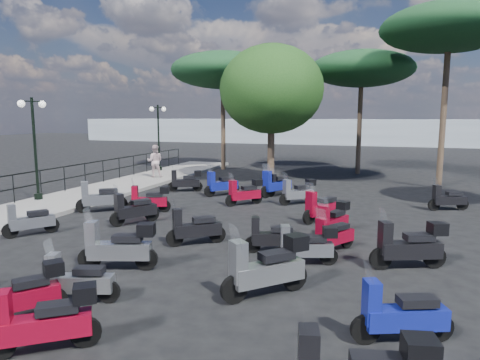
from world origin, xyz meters
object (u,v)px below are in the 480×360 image
(scooter_9, at_px, (134,210))
(lamp_post_2, at_px, (158,133))
(scooter_7, at_px, (77,281))
(pine_2, at_px, (223,71))
(scooter_6, at_px, (44,322))
(scooter_13, at_px, (19,294))
(scooter_4, at_px, (100,198))
(scooter_23, at_px, (298,192))
(scooter_14, at_px, (118,247))
(scooter_19, at_px, (267,268))
(scooter_10, at_px, (221,185))
(pine_1, at_px, (449,28))
(scooter_8, at_px, (195,228))
(scooter_28, at_px, (448,199))
(scooter_5, at_px, (186,181))
(scooter_20, at_px, (306,246))
(pedestrian_far, at_px, (155,161))
(scooter_21, at_px, (333,220))
(scooter_16, at_px, (245,193))
(scooter_26, at_px, (333,236))
(scooter_27, at_px, (409,246))
(scooter_2, at_px, (29,221))
(scooter_15, at_px, (272,237))
(scooter_11, at_px, (279,185))
(scooter_17, at_px, (276,185))
(pine_0, at_px, (362,69))
(broadleaf_tree, at_px, (272,90))
(scooter_3, at_px, (149,200))
(scooter_22, at_px, (321,208))
(lamp_post_1, at_px, (35,142))

(scooter_9, bearing_deg, lamp_post_2, -31.17)
(scooter_7, relative_size, pine_2, 0.20)
(scooter_6, distance_m, scooter_13, 1.32)
(scooter_4, xyz_separation_m, scooter_23, (6.49, 3.63, -0.02))
(scooter_9, relative_size, scooter_14, 0.84)
(scooter_6, relative_size, scooter_19, 0.92)
(scooter_10, height_order, pine_1, pine_1)
(scooter_8, bearing_deg, scooter_28, -83.11)
(scooter_5, xyz_separation_m, scooter_20, (6.97, -7.94, -0.02))
(pedestrian_far, bearing_deg, scooter_21, 121.97)
(scooter_20, bearing_deg, scooter_16, 12.09)
(scooter_26, xyz_separation_m, scooter_27, (1.77, -0.66, 0.11))
(pedestrian_far, bearing_deg, scooter_26, 117.79)
(scooter_7, relative_size, scooter_16, 1.13)
(scooter_2, xyz_separation_m, scooter_15, (7.04, 0.73, -0.01))
(scooter_19, bearing_deg, scooter_11, -33.47)
(scooter_5, xyz_separation_m, scooter_17, (4.19, 0.19, 0.03))
(scooter_16, distance_m, pine_2, 12.71)
(scooter_16, xyz_separation_m, pine_0, (3.57, 10.89, 5.64))
(scooter_2, bearing_deg, broadleaf_tree, -73.46)
(scooter_13, xyz_separation_m, scooter_21, (4.38, 6.90, 0.00))
(scooter_3, xyz_separation_m, scooter_19, (5.90, -5.63, 0.10))
(scooter_11, height_order, scooter_28, scooter_11)
(scooter_14, relative_size, pine_1, 0.20)
(lamp_post_2, height_order, scooter_23, lamp_post_2)
(scooter_10, height_order, scooter_15, scooter_10)
(lamp_post_2, distance_m, scooter_26, 17.16)
(scooter_6, distance_m, scooter_23, 11.82)
(scooter_14, bearing_deg, scooter_22, -50.01)
(scooter_9, distance_m, scooter_28, 11.19)
(scooter_6, bearing_deg, scooter_14, -19.71)
(scooter_15, xyz_separation_m, scooter_23, (-0.57, 6.19, 0.07))
(scooter_3, relative_size, scooter_22, 1.01)
(scooter_20, relative_size, pine_1, 0.17)
(scooter_5, bearing_deg, scooter_21, -148.06)
(scooter_26, height_order, pine_1, pine_1)
(scooter_21, bearing_deg, scooter_13, 81.43)
(scooter_4, bearing_deg, broadleaf_tree, -62.64)
(scooter_6, height_order, pine_2, pine_2)
(scooter_6, distance_m, scooter_15, 5.88)
(scooter_14, bearing_deg, lamp_post_2, 8.10)
(lamp_post_1, distance_m, pine_0, 17.84)
(scooter_13, bearing_deg, scooter_21, -84.63)
(scooter_9, bearing_deg, pedestrian_far, -30.99)
(pine_0, bearing_deg, lamp_post_2, -163.20)
(pine_2, bearing_deg, scooter_14, -76.24)
(pedestrian_far, height_order, scooter_23, pedestrian_far)
(scooter_6, relative_size, scooter_14, 0.79)
(scooter_21, relative_size, scooter_27, 0.88)
(scooter_9, bearing_deg, scooter_10, -65.61)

